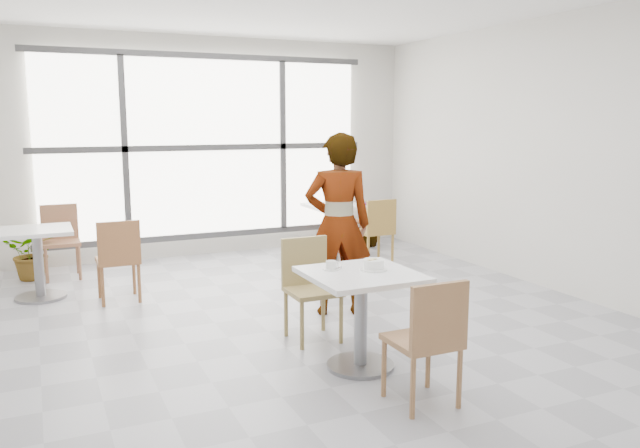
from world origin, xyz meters
name	(u,v)px	position (x,y,z in m)	size (l,w,h in m)	color
floor	(307,326)	(0.00, 0.00, 0.00)	(7.00, 7.00, 0.00)	#9E9EA5
wall_back	(206,147)	(0.00, 3.50, 1.50)	(6.00, 6.00, 0.00)	silver
wall_right	(561,155)	(3.00, 0.00, 1.50)	(7.00, 7.00, 0.00)	silver
window	(207,147)	(0.00, 3.44, 1.50)	(4.60, 0.07, 2.52)	white
main_table	(361,302)	(-0.01, -1.07, 0.52)	(0.80, 0.80, 0.75)	white
chair_near	(429,335)	(0.07, -1.85, 0.50)	(0.42, 0.42, 0.87)	#9B6D46
chair_far	(309,281)	(-0.09, -0.27, 0.50)	(0.42, 0.42, 0.87)	#9D864D
oatmeal_bowl	(374,264)	(0.11, -1.04, 0.79)	(0.21, 0.21, 0.09)	white
coffee_cup	(331,266)	(-0.18, -0.90, 0.78)	(0.16, 0.13, 0.07)	white
person	(338,225)	(0.44, 0.24, 0.88)	(0.64, 0.42, 1.76)	black
bg_table_left	(38,254)	(-2.22, 2.01, 0.49)	(0.70, 0.70, 0.75)	white
bg_table_right	(334,224)	(1.46, 2.43, 0.49)	(0.70, 0.70, 0.75)	white
bg_chair_left_near	(118,255)	(-1.46, 1.50, 0.50)	(0.42, 0.42, 0.87)	#925C35
bg_chair_left_far	(61,236)	(-1.96, 2.92, 0.50)	(0.42, 0.42, 0.87)	#9C6647
bg_chair_right_near	(377,227)	(1.81, 1.88, 0.50)	(0.42, 0.42, 0.87)	olive
bg_chair_right_far	(341,216)	(1.83, 2.97, 0.50)	(0.42, 0.42, 0.87)	#A4643D
plant_left	(33,252)	(-2.27, 2.93, 0.33)	(0.59, 0.51, 0.65)	#5E8440
plant_right	(368,224)	(2.31, 3.04, 0.33)	(0.37, 0.37, 0.66)	#45883C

